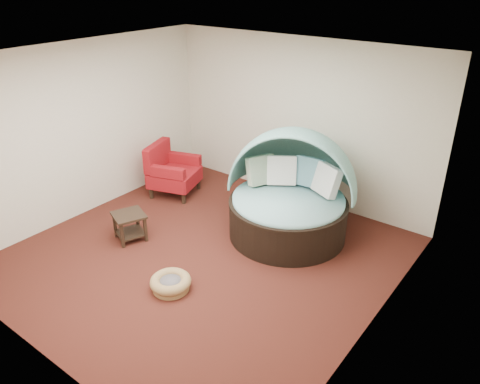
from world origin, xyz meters
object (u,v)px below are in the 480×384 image
Objects in this scene: canopy_daybed at (290,188)px; pet_basket at (171,283)px; side_table at (130,223)px; red_armchair at (171,171)px.

canopy_daybed reaches higher than pet_basket.
pet_basket is at bearing -20.82° from side_table.
canopy_daybed is 2.47m from red_armchair.
side_table is (-1.37, 0.52, 0.18)m from pet_basket.
canopy_daybed reaches higher than side_table.
canopy_daybed is 3.99× the size of side_table.
side_table is (-1.81, -1.65, -0.49)m from canopy_daybed.
red_armchair is at bearing 112.24° from side_table.
pet_basket is (-0.44, -2.17, -0.67)m from canopy_daybed.
red_armchair is at bearing 134.08° from pet_basket.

